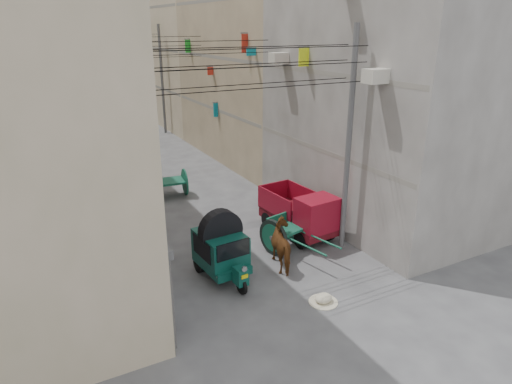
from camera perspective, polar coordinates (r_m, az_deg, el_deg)
ground at (r=12.08m, az=14.97°, el=-21.65°), size 140.00×140.00×0.00m
building_row_right at (r=42.98m, az=-8.53°, el=18.00°), size 8.00×62.00×14.00m
end_cap_building at (r=72.59m, az=-23.92°, el=17.41°), size 22.00×10.00×13.00m
shutters_left at (r=18.05m, az=-17.52°, el=-1.69°), size 0.18×14.40×2.88m
signboards at (r=29.05m, az=-14.77°, el=10.61°), size 8.22×40.52×5.67m
ac_units at (r=17.32m, az=8.82°, el=18.32°), size 0.70×6.55×3.35m
utility_poles at (r=24.51m, az=-12.17°, el=10.51°), size 7.40×22.20×8.00m
overhead_cables at (r=21.74m, az=-10.69°, el=16.78°), size 7.40×22.52×1.12m
auto_rickshaw at (r=15.12m, az=-4.38°, el=-6.89°), size 1.59×2.60×1.80m
tonga_cart at (r=17.00m, az=3.74°, el=-5.01°), size 1.77×3.16×1.35m
mini_truck at (r=17.90m, az=5.96°, el=-3.00°), size 1.79×3.51×1.91m
second_cart at (r=22.56m, az=-10.65°, el=1.14°), size 1.64×1.49×1.32m
feed_sack at (r=14.32m, az=8.43°, el=-13.00°), size 0.56×0.44×0.28m
horse at (r=15.82m, az=3.61°, el=-6.73°), size 1.20×1.98×1.56m
distant_car_white at (r=30.68m, az=-15.96°, el=5.58°), size 1.58×3.63×1.22m
distant_car_grey at (r=33.46m, az=-14.66°, el=6.79°), size 1.77×3.56×1.12m
distant_car_green at (r=44.48m, az=-21.03°, el=9.34°), size 2.35×4.25×1.17m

